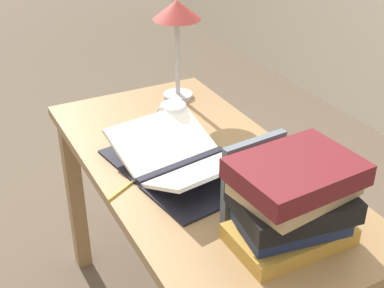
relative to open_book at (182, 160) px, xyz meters
name	(u,v)px	position (x,y,z in m)	size (l,w,h in m)	color
reading_desk	(199,197)	(0.01, 0.06, -0.15)	(1.28, 0.63, 0.76)	#937047
open_book	(182,160)	(0.00, 0.00, 0.00)	(0.53, 0.40, 0.10)	black
book_stack_tall	(293,202)	(0.43, 0.09, 0.09)	(0.24, 0.31, 0.24)	#BC8933
book_standing_upright	(253,177)	(0.29, 0.07, 0.09)	(0.04, 0.19, 0.23)	slate
reading_lamp	(177,19)	(-0.48, 0.22, 0.29)	(0.18, 0.18, 0.38)	#ADADB2
coffee_mug	(173,117)	(-0.24, 0.08, 0.02)	(0.11, 0.09, 0.10)	white
pencil	(127,186)	(0.02, -0.19, -0.03)	(0.09, 0.15, 0.01)	gold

